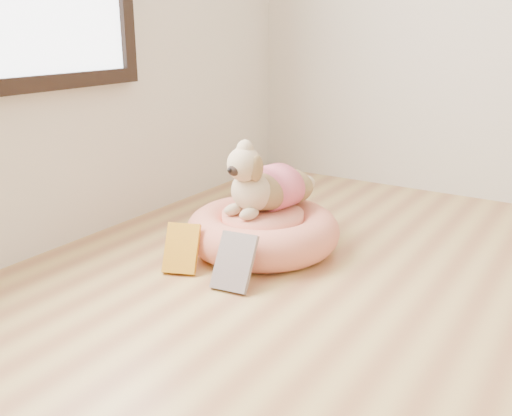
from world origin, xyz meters
The scene contains 4 objects.
pet_bed centered at (-1.28, 1.03, 0.08)m, with size 0.62×0.62×0.16m.
dog centered at (-1.28, 1.06, 0.32)m, with size 0.29×0.42×0.31m, color brown, non-canonical shape.
book_yellow centered at (-1.42, 0.68, 0.09)m, with size 0.12×0.02×0.19m, color yellow.
book_white centered at (-1.17, 0.68, 0.09)m, with size 0.13×0.02×0.21m, color silver.
Camera 1 is at (-0.12, -0.82, 0.88)m, focal length 40.00 mm.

